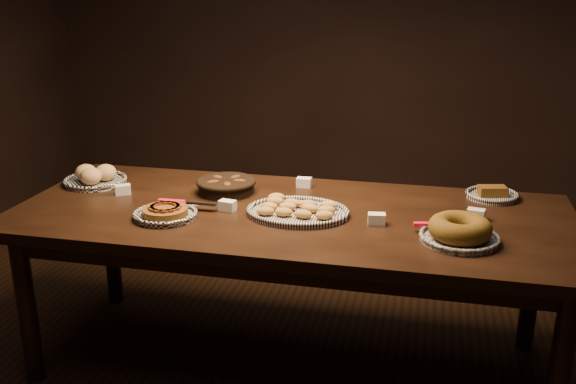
% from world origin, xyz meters
% --- Properties ---
extents(ground, '(5.00, 5.00, 0.00)m').
position_xyz_m(ground, '(0.00, 0.00, 0.00)').
color(ground, black).
rests_on(ground, ground).
extents(buffet_table, '(2.40, 1.00, 0.75)m').
position_xyz_m(buffet_table, '(0.00, 0.00, 0.68)').
color(buffet_table, black).
rests_on(buffet_table, ground).
extents(apple_tart_plate, '(0.32, 0.27, 0.05)m').
position_xyz_m(apple_tart_plate, '(-0.49, -0.19, 0.77)').
color(apple_tart_plate, white).
rests_on(apple_tart_plate, buffet_table).
extents(madeleine_platter, '(0.43, 0.35, 0.05)m').
position_xyz_m(madeleine_platter, '(0.04, -0.03, 0.77)').
color(madeleine_platter, black).
rests_on(madeleine_platter, buffet_table).
extents(bundt_cake_plate, '(0.33, 0.31, 0.10)m').
position_xyz_m(bundt_cake_plate, '(0.70, -0.18, 0.79)').
color(bundt_cake_plate, black).
rests_on(bundt_cake_plate, buffet_table).
extents(croissant_basket, '(0.29, 0.29, 0.07)m').
position_xyz_m(croissant_basket, '(-0.35, 0.18, 0.79)').
color(croissant_basket, black).
rests_on(croissant_basket, buffet_table).
extents(bread_roll_plate, '(0.30, 0.30, 0.09)m').
position_xyz_m(bread_roll_plate, '(-1.02, 0.17, 0.78)').
color(bread_roll_plate, white).
rests_on(bread_roll_plate, buffet_table).
extents(loaf_plate, '(0.24, 0.24, 0.06)m').
position_xyz_m(loaf_plate, '(0.86, 0.38, 0.77)').
color(loaf_plate, black).
rests_on(loaf_plate, buffet_table).
extents(tent_cards, '(1.67, 0.47, 0.04)m').
position_xyz_m(tent_cards, '(0.01, 0.07, 0.77)').
color(tent_cards, white).
rests_on(tent_cards, buffet_table).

